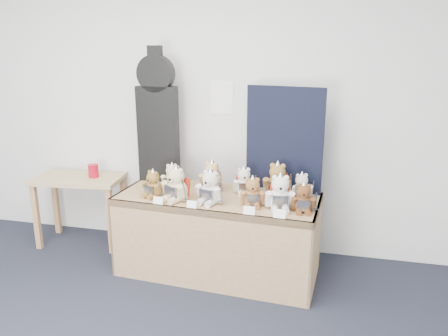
% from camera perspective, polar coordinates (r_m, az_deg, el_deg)
% --- Properties ---
extents(room_shell, '(6.00, 6.00, 6.00)m').
position_cam_1_polar(room_shell, '(4.04, -0.30, 9.17)').
color(room_shell, silver).
rests_on(room_shell, floor).
extents(display_table, '(1.72, 0.81, 0.70)m').
position_cam_1_polar(display_table, '(3.65, -1.17, -6.23)').
color(display_table, olive).
rests_on(display_table, floor).
extents(side_table, '(0.86, 0.54, 0.68)m').
position_cam_1_polar(side_table, '(4.48, -18.33, -2.62)').
color(side_table, tan).
rests_on(side_table, floor).
extents(guitar_case, '(0.37, 0.11, 1.21)m').
position_cam_1_polar(guitar_case, '(3.99, -8.67, 6.62)').
color(guitar_case, black).
rests_on(guitar_case, display_table).
extents(navy_board, '(0.66, 0.15, 0.89)m').
position_cam_1_polar(navy_board, '(3.71, 7.84, 3.67)').
color(navy_board, black).
rests_on(navy_board, display_table).
extents(red_cup, '(0.10, 0.10, 0.13)m').
position_cam_1_polar(red_cup, '(4.37, -16.69, -0.35)').
color(red_cup, '#A80B1E').
rests_on(red_cup, side_table).
extents(teddy_front_far_left, '(0.20, 0.20, 0.25)m').
position_cam_1_polar(teddy_front_far_left, '(3.65, -9.28, -2.20)').
color(teddy_front_far_left, brown).
rests_on(teddy_front_far_left, display_table).
extents(teddy_front_left, '(0.25, 0.25, 0.32)m').
position_cam_1_polar(teddy_front_left, '(3.53, -6.26, -2.27)').
color(teddy_front_left, beige).
rests_on(teddy_front_left, display_table).
extents(teddy_front_centre, '(0.25, 0.23, 0.31)m').
position_cam_1_polar(teddy_front_centre, '(3.45, -1.80, -2.66)').
color(teddy_front_centre, beige).
rests_on(teddy_front_centre, display_table).
extents(teddy_front_right, '(0.22, 0.19, 0.26)m').
position_cam_1_polar(teddy_front_right, '(3.40, 3.75, -3.30)').
color(teddy_front_right, brown).
rests_on(teddy_front_right, display_table).
extents(teddy_front_far_right, '(0.26, 0.23, 0.31)m').
position_cam_1_polar(teddy_front_far_right, '(3.35, 7.34, -3.37)').
color(teddy_front_far_right, silver).
rests_on(teddy_front_far_right, display_table).
extents(teddy_front_end, '(0.21, 0.17, 0.25)m').
position_cam_1_polar(teddy_front_end, '(3.33, 10.32, -4.02)').
color(teddy_front_end, brown).
rests_on(teddy_front_end, display_table).
extents(teddy_back_left, '(0.21, 0.17, 0.25)m').
position_cam_1_polar(teddy_back_left, '(3.83, -6.82, -1.25)').
color(teddy_back_left, beige).
rests_on(teddy_back_left, display_table).
extents(teddy_back_centre_left, '(0.24, 0.22, 0.29)m').
position_cam_1_polar(teddy_back_centre_left, '(3.76, -1.63, -1.21)').
color(teddy_back_centre_left, tan).
rests_on(teddy_back_centre_left, display_table).
extents(teddy_back_centre_right, '(0.22, 0.20, 0.26)m').
position_cam_1_polar(teddy_back_centre_right, '(3.68, 2.61, -1.82)').
color(teddy_back_centre_right, silver).
rests_on(teddy_back_centre_right, display_table).
extents(teddy_back_right, '(0.26, 0.22, 0.32)m').
position_cam_1_polar(teddy_back_right, '(3.65, 6.97, -1.69)').
color(teddy_back_right, olive).
rests_on(teddy_back_right, display_table).
extents(teddy_back_end, '(0.20, 0.19, 0.24)m').
position_cam_1_polar(teddy_back_end, '(3.62, 10.10, -2.47)').
color(teddy_back_end, silver).
rests_on(teddy_back_end, display_table).
extents(teddy_back_far_left, '(0.18, 0.16, 0.22)m').
position_cam_1_polar(teddy_back_far_left, '(3.90, -6.40, -1.12)').
color(teddy_back_far_left, olive).
rests_on(teddy_back_far_left, display_table).
extents(entry_card_a, '(0.08, 0.02, 0.06)m').
position_cam_1_polar(entry_card_a, '(3.49, -8.61, -4.22)').
color(entry_card_a, white).
rests_on(entry_card_a, display_table).
extents(entry_card_b, '(0.08, 0.02, 0.06)m').
position_cam_1_polar(entry_card_b, '(3.38, -4.25, -4.76)').
color(entry_card_b, white).
rests_on(entry_card_b, display_table).
extents(entry_card_c, '(0.09, 0.03, 0.06)m').
position_cam_1_polar(entry_card_c, '(3.25, 3.30, -5.56)').
color(entry_card_c, white).
rests_on(entry_card_c, display_table).
extents(entry_card_d, '(0.09, 0.03, 0.06)m').
position_cam_1_polar(entry_card_d, '(3.21, 7.26, -5.95)').
color(entry_card_d, white).
rests_on(entry_card_d, display_table).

